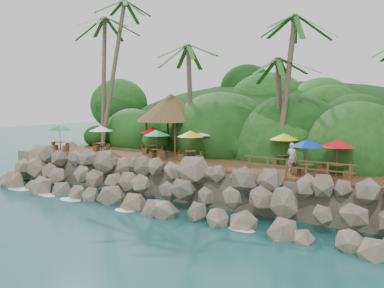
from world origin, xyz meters
The scene contains 12 objects.
ground centered at (0.00, 0.00, 0.00)m, with size 140.00×140.00×0.00m, color #19514F.
land_base centered at (0.00, 16.00, 1.05)m, with size 32.00×25.20×2.10m, color gray.
jungle_hill centered at (0.00, 23.50, 0.00)m, with size 44.80×28.00×15.40m, color #143811.
seawall centered at (0.00, 2.00, 1.15)m, with size 29.00×4.00×2.30m, color gray, non-canonical shape.
terrace centered at (0.00, 6.00, 2.20)m, with size 26.00×5.00×0.20m, color brown.
jungle_foliage centered at (0.00, 15.00, 0.00)m, with size 44.00×16.00×12.00m, color #143811, non-canonical shape.
foam_line centered at (0.00, 0.30, 0.03)m, with size 25.20×0.80×0.06m.
palms centered at (0.12, 8.93, 11.66)m, with size 30.56×6.85×13.94m.
palapa centered at (-4.11, 9.16, 5.79)m, with size 5.63×5.63×4.60m.
dining_clusters centered at (-0.21, 5.76, 3.99)m, with size 23.63×4.81×2.04m.
railing centered at (8.24, 3.65, 2.91)m, with size 6.10×0.10×1.00m.
waiter centered at (7.42, 5.20, 3.15)m, with size 0.62×0.41×1.70m, color white.
Camera 1 is at (15.91, -17.83, 6.57)m, focal length 39.47 mm.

